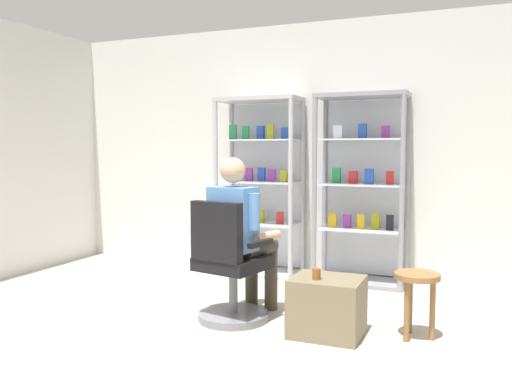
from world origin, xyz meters
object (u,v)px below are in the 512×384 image
Objects in this scene: storage_crate at (327,306)px; wooden_stool at (417,287)px; display_cabinet_right at (362,188)px; seated_shopkeeper at (241,229)px; tea_glass at (316,274)px; office_chair at (229,272)px; display_cabinet_left at (261,185)px.

wooden_stool is (0.61, 0.18, 0.16)m from storage_crate.
display_cabinet_right is 1.67m from seated_shopkeeper.
tea_glass reaches higher than wooden_stool.
storage_crate is at bearing -87.04° from display_cabinet_right.
office_chair reaches higher than storage_crate.
display_cabinet_right is 1.81m from tea_glass.
display_cabinet_right reaches higher than tea_glass.
display_cabinet_right is at bearing 90.81° from tea_glass.
display_cabinet_right reaches higher than seated_shopkeeper.
display_cabinet_left reaches higher than wooden_stool.
storage_crate is 0.65m from wooden_stool.
display_cabinet_left is at bearing 140.41° from wooden_stool.
seated_shopkeeper reaches higher than wooden_stool.
tea_glass is at bearing -89.19° from display_cabinet_right.
tea_glass is (0.69, -0.23, -0.25)m from seated_shopkeeper.
display_cabinet_left is 23.15× the size of tea_glass.
storage_crate is (0.09, -1.66, -0.75)m from display_cabinet_right.
display_cabinet_left is 1.10m from display_cabinet_right.
tea_glass is (0.02, -1.74, -0.50)m from display_cabinet_right.
storage_crate is at bearing -11.90° from seated_shopkeeper.
seated_shopkeeper is 0.77m from tea_glass.
storage_crate is at bearing 50.97° from tea_glass.
display_cabinet_left is 3.75× the size of storage_crate.
display_cabinet_right is (1.10, -0.00, -0.01)m from display_cabinet_left.
display_cabinet_left reaches higher than office_chair.
display_cabinet_right is 23.15× the size of tea_glass.
tea_glass is at bearing -158.88° from wooden_stool.
office_chair reaches higher than wooden_stool.
wooden_stool is (1.79, -1.48, -0.59)m from display_cabinet_left.
tea_glass reaches higher than storage_crate.
office_chair is 0.81m from storage_crate.
display_cabinet_right is at bearing 92.96° from storage_crate.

